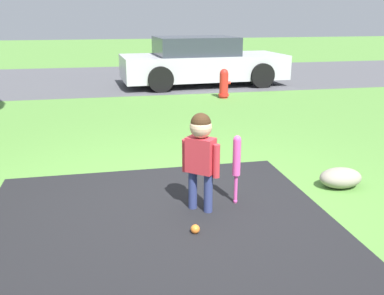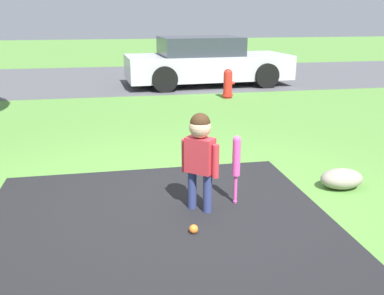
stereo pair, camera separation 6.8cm
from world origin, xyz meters
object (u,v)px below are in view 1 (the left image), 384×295
Objects in this scene: baseball_bat at (237,160)px; sports_ball at (195,229)px; child at (201,149)px; parked_car at (201,62)px; fire_hydrant at (224,84)px.

sports_ball is (-0.53, -0.53, -0.42)m from baseball_bat.
baseball_bat is 0.86m from sports_ball.
sports_ball is at bearing -67.23° from child.
child is 7.77m from parked_car.
baseball_bat is (0.39, 0.09, -0.17)m from child.
sports_ball is at bearing -108.05° from fire_hydrant.
parked_car is at bearing 76.67° from sports_ball.
sports_ball is at bearing -106.44° from parked_car.
child is 12.04× the size of sports_ball.
child is 1.48× the size of fire_hydrant.
fire_hydrant is at bearing 71.95° from sports_ball.
parked_car is (1.90, 8.02, 0.56)m from sports_ball.
child reaches higher than fire_hydrant.
baseball_bat reaches higher than fire_hydrant.
sports_ball is 0.02× the size of parked_car.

